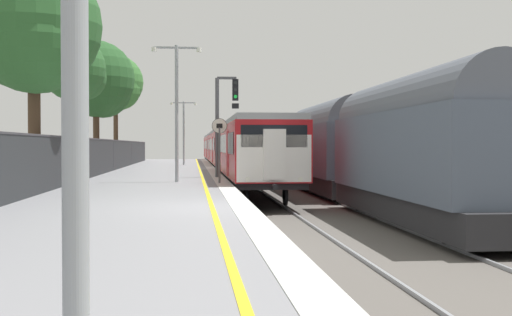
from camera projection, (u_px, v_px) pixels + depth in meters
ground at (334, 231)px, 15.98m from camera, size 17.40×110.00×1.21m
commuter_train_at_platform at (228, 148)px, 52.85m from camera, size 2.83×60.06×3.81m
freight_train_adjacent_track at (362, 145)px, 26.62m from camera, size 2.60×25.67×4.61m
signal_gantry at (223, 114)px, 30.32m from camera, size 1.10×0.24×4.69m
speed_limit_sign at (219, 142)px, 25.48m from camera, size 0.59×0.08×2.55m
platform_lamp_mid at (177, 101)px, 26.30m from camera, size 2.00×0.20×5.53m
platform_lamp_far at (184, 127)px, 49.26m from camera, size 2.00×0.20×4.81m
background_tree_left at (76, 72)px, 31.59m from camera, size 3.11×3.11×6.77m
background_tree_centre at (98, 82)px, 38.83m from camera, size 4.57×4.57×7.73m
background_tree_right at (117, 85)px, 49.29m from camera, size 4.19×4.19×8.37m
background_tree_back at (34, 30)px, 21.95m from camera, size 4.60×4.60×7.87m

